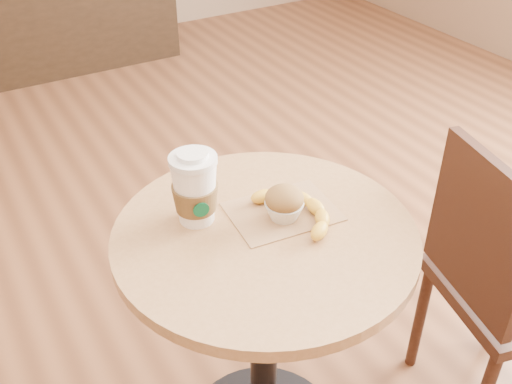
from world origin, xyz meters
TOP-DOWN VIEW (x-y plane):
  - cafe_table at (0.11, 0.10)m, footprint 0.68×0.68m
  - chair_right at (0.72, -0.10)m, footprint 0.46×0.46m
  - kraft_bag at (0.18, 0.14)m, footprint 0.26×0.20m
  - coffee_cup at (-0.00, 0.21)m, footprint 0.10×0.11m
  - muffin at (0.17, 0.12)m, footprint 0.09×0.09m
  - banana at (0.20, 0.10)m, footprint 0.17×0.25m

SIDE VIEW (x-z plane):
  - chair_right at x=0.72m, z-range 0.04..0.90m
  - cafe_table at x=0.11m, z-range 0.15..0.90m
  - kraft_bag at x=0.18m, z-range 0.75..0.75m
  - banana at x=0.20m, z-range 0.75..0.79m
  - muffin at x=0.17m, z-range 0.75..0.83m
  - coffee_cup at x=0.00m, z-range 0.74..0.92m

